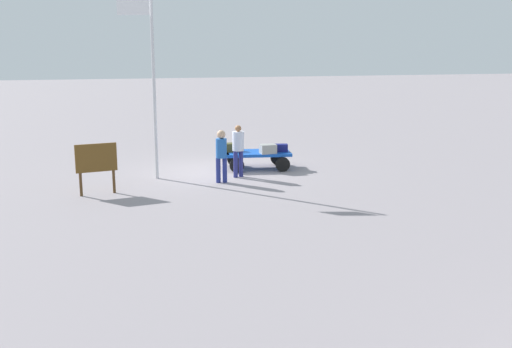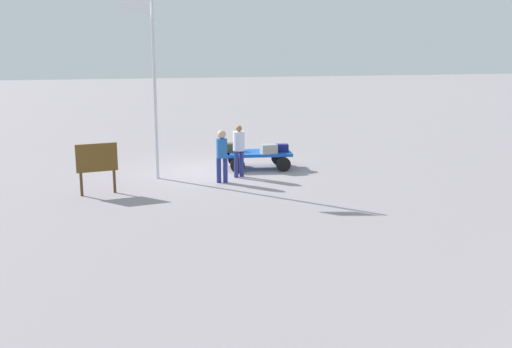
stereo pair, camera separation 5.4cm
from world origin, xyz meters
name	(u,v)px [view 2 (the right image)]	position (x,y,z in m)	size (l,w,h in m)	color
ground_plane	(215,171)	(0.00, 0.00, 0.00)	(120.00, 120.00, 0.00)	gray
luggage_cart	(258,156)	(-1.48, -0.06, 0.45)	(2.33, 1.57, 0.58)	#134AB2
suitcase_dark	(280,148)	(-2.22, 0.12, 0.71)	(0.61, 0.40, 0.26)	navy
suitcase_navy	(269,149)	(-1.75, 0.36, 0.74)	(0.54, 0.38, 0.31)	gray
suitcase_maroon	(233,147)	(-0.67, -0.30, 0.73)	(0.61, 0.41, 0.29)	#3B3B1E
worker_lead	(239,146)	(-0.56, 1.09, 0.99)	(0.46, 0.46, 1.67)	navy
worker_trailing	(222,152)	(0.11, 1.72, 0.95)	(0.35, 0.35, 1.62)	navy
flagpole	(151,75)	(2.07, 0.64, 3.24)	(1.05, 0.26, 5.55)	silver
signboard	(97,161)	(3.78, 2.31, 0.96)	(1.14, 0.25, 1.45)	#4C3319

